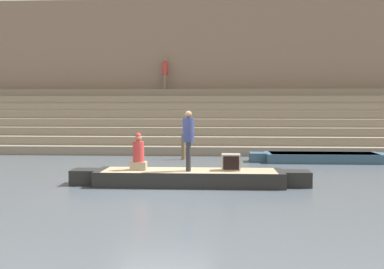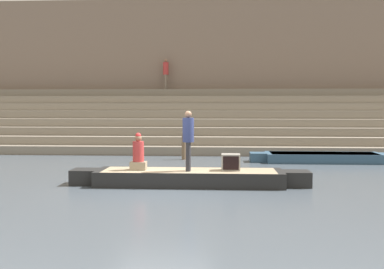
% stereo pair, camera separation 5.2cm
% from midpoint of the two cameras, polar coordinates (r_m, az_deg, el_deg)
% --- Properties ---
extents(ground_plane, '(120.00, 120.00, 0.00)m').
position_cam_midpoint_polar(ground_plane, '(11.73, -3.64, -7.02)').
color(ground_plane, '#4C5660').
extents(ghat_steps, '(36.00, 5.58, 3.07)m').
position_cam_midpoint_polar(ghat_steps, '(22.92, -0.13, 0.97)').
color(ghat_steps, gray).
rests_on(ghat_steps, ground).
extents(back_wall, '(34.20, 1.28, 8.01)m').
position_cam_midpoint_polar(back_wall, '(25.53, 0.23, 7.75)').
color(back_wall, '#7F6B5B').
rests_on(back_wall, ground).
extents(rowboat_main, '(6.52, 1.38, 0.42)m').
position_cam_midpoint_polar(rowboat_main, '(12.34, -0.22, -5.43)').
color(rowboat_main, black).
rests_on(rowboat_main, ground).
extents(person_standing, '(0.31, 0.31, 1.62)m').
position_cam_midpoint_polar(person_standing, '(12.05, -0.36, -0.23)').
color(person_standing, '#28282D').
rests_on(person_standing, rowboat_main).
extents(person_rowing, '(0.43, 0.34, 1.02)m').
position_cam_midpoint_polar(person_rowing, '(12.40, -6.71, -2.59)').
color(person_rowing, gray).
rests_on(person_rowing, rowboat_main).
extents(tv_set, '(0.50, 0.41, 0.45)m').
position_cam_midpoint_polar(tv_set, '(12.29, 5.06, -3.52)').
color(tv_set, '#9E998E').
rests_on(tv_set, rowboat_main).
extents(moored_boat_shore, '(5.61, 1.33, 0.35)m').
position_cam_midpoint_polar(moored_boat_shore, '(18.03, 16.40, -2.79)').
color(moored_boat_shore, '#33516B').
rests_on(moored_boat_shore, ground).
extents(mooring_post, '(0.17, 0.17, 1.07)m').
position_cam_midpoint_polar(mooring_post, '(18.11, -0.97, -1.52)').
color(mooring_post, brown).
rests_on(mooring_post, ground).
extents(person_on_steps, '(0.30, 0.30, 1.65)m').
position_cam_midpoint_polar(person_on_steps, '(24.72, -3.29, 7.97)').
color(person_on_steps, '#756656').
rests_on(person_on_steps, ghat_steps).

